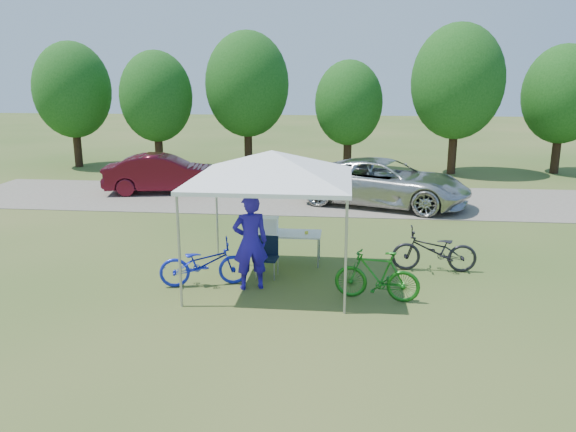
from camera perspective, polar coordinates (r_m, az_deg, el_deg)
name	(u,v)px	position (r m, az deg, el deg)	size (l,w,h in m)	color
ground	(273,281)	(11.78, -1.57, -6.59)	(100.00, 100.00, 0.00)	#2D5119
gravel_strip	(303,199)	(19.42, 1.52, 1.77)	(24.00, 5.00, 0.02)	gray
canopy	(272,154)	(11.12, -1.66, 6.30)	(4.53, 4.53, 3.00)	#A5A5AA
treeline	(308,90)	(25.03, 2.00, 12.67)	(24.89, 4.28, 6.30)	#382314
folding_table	(283,234)	(12.70, -0.49, -1.89)	(1.71, 0.71, 0.70)	white
folding_chair	(268,253)	(11.93, -2.07, -3.77)	(0.47, 0.48, 0.85)	black
cooler	(267,225)	(12.69, -2.11, -0.89)	(0.48, 0.33, 0.35)	white
ice_cream_cup	(306,233)	(12.59, 1.89, -1.70)	(0.08, 0.08, 0.06)	gold
cyclist	(250,242)	(11.10, -3.84, -2.66)	(0.70, 0.46, 1.93)	#2214A6
bike_blue	(204,263)	(11.51, -8.53, -4.76)	(0.62, 1.79, 0.94)	#1623C4
bike_green	(377,275)	(10.80, 9.03, -5.98)	(0.46, 1.62, 0.97)	#186817
bike_dark	(434,250)	(12.59, 14.65, -3.38)	(0.63, 1.81, 0.95)	black
minivan	(385,182)	(18.57, 9.86, 3.39)	(2.50, 5.42, 1.51)	#BBBBB6
sedan	(164,173)	(20.82, -12.49, 4.24)	(1.47, 4.20, 1.38)	#490C17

